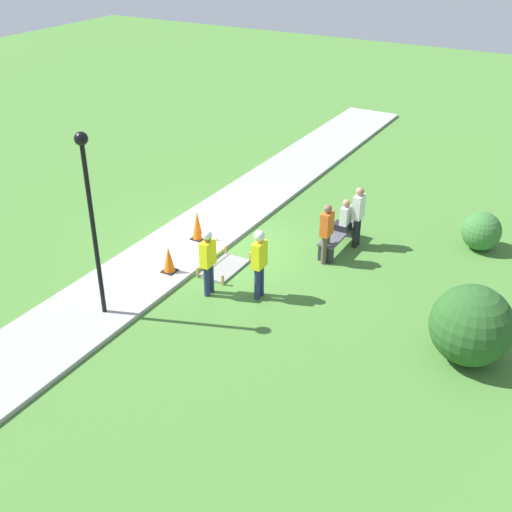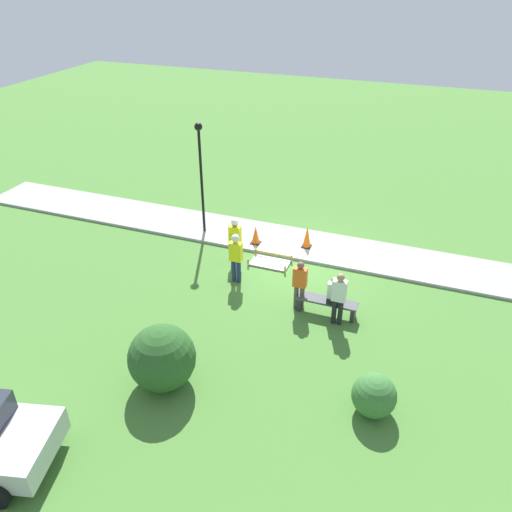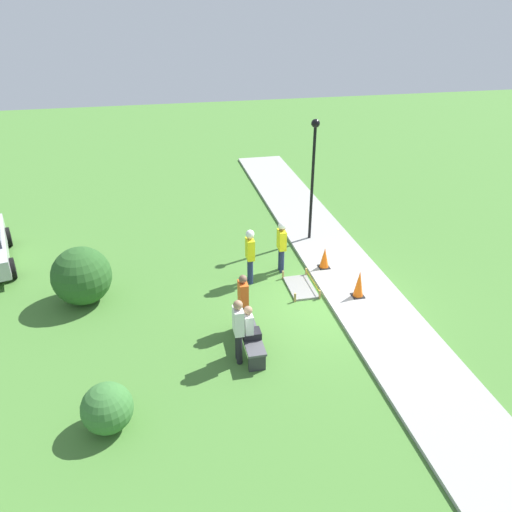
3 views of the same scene
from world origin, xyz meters
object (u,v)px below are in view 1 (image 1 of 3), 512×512
Objects in this scene: worker_supervisor at (208,257)px; worker_assistant at (259,258)px; bystander_in_orange_shirt at (327,230)px; traffic_cone_near_patch at (197,225)px; park_bench at (339,237)px; bystander_in_gray_shirt at (358,213)px; person_seated_on_bench at (344,218)px; lamppost_near at (90,201)px; traffic_cone_far_patch at (169,260)px.

worker_supervisor is 0.97× the size of worker_assistant.
worker_supervisor is at bearing -32.19° from bystander_in_orange_shirt.
traffic_cone_near_patch is 3.58m from bystander_in_orange_shirt.
park_bench is 3.29m from worker_assistant.
bystander_in_orange_shirt is at bearing -15.85° from bystander_in_gray_shirt.
bystander_in_orange_shirt is (-0.71, 3.48, 0.41)m from traffic_cone_near_patch.
person_seated_on_bench reaches higher than traffic_cone_near_patch.
worker_assistant is 3.99m from lamppost_near.
park_bench is 1.04× the size of worker_assistant.
worker_assistant is (1.59, 2.83, 0.53)m from traffic_cone_near_patch.
park_bench is (-3.38, 3.09, -0.09)m from traffic_cone_far_patch.
person_seated_on_bench is (-3.57, 3.14, 0.40)m from traffic_cone_far_patch.
traffic_cone_far_patch is at bearing -100.39° from worker_supervisor.
bystander_in_gray_shirt reaches higher than park_bench.
traffic_cone_far_patch is 0.16× the size of lamppost_near.
bystander_in_orange_shirt reaches higher than traffic_cone_far_patch.
traffic_cone_near_patch is 0.45× the size of park_bench.
traffic_cone_near_patch is at bearing -177.36° from lamppost_near.
bystander_in_orange_shirt reaches higher than person_seated_on_bench.
person_seated_on_bench is at bearing 116.30° from traffic_cone_near_patch.
worker_assistant is 0.42× the size of lamppost_near.
traffic_cone_near_patch is 0.48× the size of bystander_in_gray_shirt.
bystander_in_orange_shirt is at bearing 164.12° from worker_assistant.
lamppost_near is at bearing 2.64° from traffic_cone_near_patch.
park_bench is at bearing 137.51° from traffic_cone_far_patch.
worker_supervisor is (3.62, -1.75, 0.65)m from park_bench.
lamppost_near is at bearing -38.85° from worker_supervisor.
park_bench is at bearing 179.96° from bystander_in_orange_shirt.
park_bench is 1.06× the size of bystander_in_gray_shirt.
traffic_cone_near_patch is 3.96m from person_seated_on_bench.
person_seated_on_bench is at bearing 177.20° from bystander_in_orange_shirt.
bystander_in_orange_shirt is at bearing -0.04° from park_bench.
bystander_in_orange_shirt is at bearing 101.49° from traffic_cone_near_patch.
traffic_cone_near_patch is 3.82m from park_bench.
lamppost_near is (5.94, -3.65, 1.84)m from bystander_in_gray_shirt.
worker_assistant reaches higher than traffic_cone_far_patch.
park_bench is 1.12× the size of bystander_in_orange_shirt.
worker_assistant is at bearing 95.40° from traffic_cone_far_patch.
bystander_in_gray_shirt is at bearing 148.43° from lamppost_near.
lamppost_near is (3.99, 0.18, 2.31)m from traffic_cone_near_patch.
worker_assistant is at bearing -15.87° from bystander_in_gray_shirt.
lamppost_near is at bearing -30.26° from person_seated_on_bench.
bystander_in_orange_shirt is 0.39× the size of lamppost_near.
lamppost_near is at bearing -30.74° from park_bench.
worker_assistant reaches higher than bystander_in_orange_shirt.
worker_assistant is (3.15, -0.66, 0.69)m from park_bench.
traffic_cone_far_patch is 0.40× the size of bystander_in_gray_shirt.
worker_assistant is 2.40m from bystander_in_orange_shirt.
bystander_in_gray_shirt is at bearing 137.58° from traffic_cone_far_patch.
traffic_cone_near_patch is 0.50× the size of bystander_in_orange_shirt.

